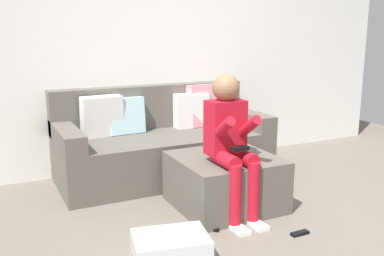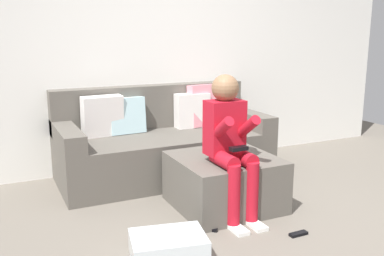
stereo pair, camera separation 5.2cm
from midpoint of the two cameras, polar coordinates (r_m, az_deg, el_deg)
name	(u,v)px [view 1 (the left image)]	position (r m, az deg, el deg)	size (l,w,h in m)	color
ground_plane	(276,236)	(3.34, 10.49, -13.76)	(7.75, 7.75, 0.00)	#6B6359
wall_back	(164,50)	(4.84, -4.01, 10.14)	(5.96, 0.10, 2.53)	silver
couch_sectional	(162,144)	(4.49, -4.23, -2.05)	(2.11, 0.92, 0.91)	#59544C
ottoman	(225,181)	(3.74, 3.93, -7.00)	(0.82, 0.80, 0.44)	#59544C
person_seated	(231,138)	(3.43, 4.68, -1.29)	(0.30, 0.58, 1.14)	red
storage_bin	(171,246)	(3.00, -3.32, -15.13)	(0.49, 0.35, 0.15)	silver
remote_near_ottoman	(300,233)	(3.39, 13.49, -13.25)	(0.14, 0.05, 0.02)	black
remote_by_storage_bin	(207,228)	(3.38, 1.47, -12.97)	(0.19, 0.05, 0.02)	black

